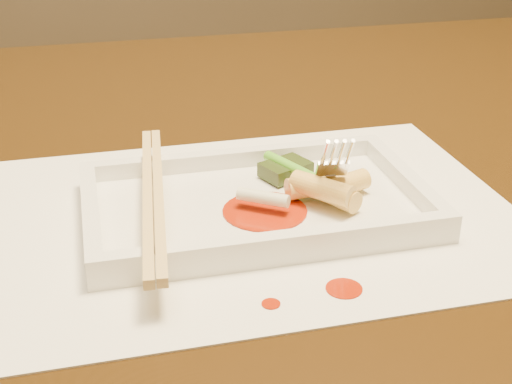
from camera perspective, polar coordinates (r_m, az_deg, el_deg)
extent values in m
cube|color=black|center=(0.65, -7.07, 0.69)|extent=(1.40, 0.90, 0.04)
cylinder|color=black|center=(1.35, 18.83, -4.39)|extent=(0.07, 0.07, 0.71)
cube|color=white|center=(0.55, 0.00, -1.74)|extent=(0.40, 0.30, 0.00)
cylinder|color=#A61F04|center=(0.47, 7.06, -7.67)|extent=(0.02, 0.02, 0.00)
cylinder|color=#A61F04|center=(0.45, 1.20, -8.93)|extent=(0.01, 0.01, 0.00)
cube|color=white|center=(0.55, 0.00, -1.31)|extent=(0.26, 0.16, 0.01)
cube|color=white|center=(0.61, -1.66, 2.74)|extent=(0.26, 0.01, 0.01)
cube|color=white|center=(0.48, 2.11, -4.11)|extent=(0.26, 0.01, 0.01)
cube|color=white|center=(0.53, -13.08, -1.71)|extent=(0.01, 0.14, 0.01)
cube|color=white|center=(0.58, 11.90, 1.03)|extent=(0.01, 0.14, 0.01)
cube|color=black|center=(0.59, 2.38, 1.82)|extent=(0.05, 0.04, 0.01)
cylinder|color=#EAEACC|center=(0.53, 0.57, -0.43)|extent=(0.04, 0.03, 0.01)
cylinder|color=#46A31A|center=(0.57, 3.62, 1.58)|extent=(0.04, 0.08, 0.01)
cube|color=tan|center=(0.53, -8.66, -0.21)|extent=(0.03, 0.24, 0.01)
cube|color=tan|center=(0.53, -7.80, -0.12)|extent=(0.03, 0.24, 0.01)
cylinder|color=#A61F04|center=(0.54, 0.71, -1.53)|extent=(0.06, 0.06, 0.00)
cylinder|color=#FADC74|center=(0.55, 4.51, 0.46)|extent=(0.04, 0.02, 0.02)
cylinder|color=#FADC74|center=(0.56, 7.00, 0.58)|extent=(0.05, 0.03, 0.02)
cylinder|color=#FADC74|center=(0.54, 5.33, 0.26)|extent=(0.05, 0.05, 0.02)
cylinder|color=#FADC74|center=(0.54, 6.36, -0.22)|extent=(0.03, 0.04, 0.02)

